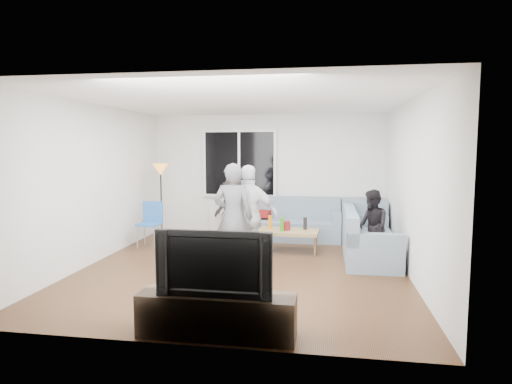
% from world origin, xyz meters
% --- Properties ---
extents(floor, '(5.00, 5.50, 0.04)m').
position_xyz_m(floor, '(0.00, 0.00, -0.02)').
color(floor, '#56351C').
rests_on(floor, ground).
extents(ceiling, '(5.00, 5.50, 0.04)m').
position_xyz_m(ceiling, '(0.00, 0.00, 2.62)').
color(ceiling, white).
rests_on(ceiling, ground).
extents(wall_back, '(5.00, 0.04, 2.60)m').
position_xyz_m(wall_back, '(0.00, 2.77, 1.30)').
color(wall_back, silver).
rests_on(wall_back, ground).
extents(wall_front, '(5.00, 0.04, 2.60)m').
position_xyz_m(wall_front, '(0.00, -2.77, 1.30)').
color(wall_front, silver).
rests_on(wall_front, ground).
extents(wall_left, '(0.04, 5.50, 2.60)m').
position_xyz_m(wall_left, '(-2.52, 0.00, 1.30)').
color(wall_left, silver).
rests_on(wall_left, ground).
extents(wall_right, '(0.04, 5.50, 2.60)m').
position_xyz_m(wall_right, '(2.52, 0.00, 1.30)').
color(wall_right, silver).
rests_on(wall_right, ground).
extents(window_frame, '(1.62, 0.06, 1.47)m').
position_xyz_m(window_frame, '(-0.60, 2.69, 1.55)').
color(window_frame, white).
rests_on(window_frame, wall_back).
extents(window_glass, '(1.50, 0.02, 1.35)m').
position_xyz_m(window_glass, '(-0.60, 2.65, 1.55)').
color(window_glass, black).
rests_on(window_glass, window_frame).
extents(window_mullion, '(0.05, 0.03, 1.35)m').
position_xyz_m(window_mullion, '(-0.60, 2.64, 1.55)').
color(window_mullion, white).
rests_on(window_mullion, window_frame).
extents(radiator, '(1.30, 0.12, 0.62)m').
position_xyz_m(radiator, '(-0.60, 2.65, 0.31)').
color(radiator, silver).
rests_on(radiator, floor).
extents(potted_plant, '(0.22, 0.20, 0.35)m').
position_xyz_m(potted_plant, '(-0.37, 2.62, 0.79)').
color(potted_plant, '#286429').
rests_on(potted_plant, radiator).
extents(vase, '(0.21, 0.21, 0.19)m').
position_xyz_m(vase, '(-0.94, 2.62, 0.71)').
color(vase, silver).
rests_on(vase, radiator).
extents(sofa_back_section, '(2.30, 0.85, 0.85)m').
position_xyz_m(sofa_back_section, '(0.43, 2.27, 0.42)').
color(sofa_back_section, slate).
rests_on(sofa_back_section, floor).
extents(sofa_right_section, '(2.00, 0.85, 0.85)m').
position_xyz_m(sofa_right_section, '(2.02, 0.90, 0.42)').
color(sofa_right_section, slate).
rests_on(sofa_right_section, floor).
extents(sofa_corner, '(0.85, 0.85, 0.85)m').
position_xyz_m(sofa_corner, '(2.03, 2.27, 0.42)').
color(sofa_corner, slate).
rests_on(sofa_corner, floor).
extents(cushion_yellow, '(0.45, 0.40, 0.14)m').
position_xyz_m(cushion_yellow, '(-0.52, 2.25, 0.51)').
color(cushion_yellow, gold).
rests_on(cushion_yellow, sofa_back_section).
extents(cushion_red, '(0.40, 0.34, 0.13)m').
position_xyz_m(cushion_red, '(-0.07, 2.33, 0.51)').
color(cushion_red, maroon).
rests_on(cushion_red, sofa_back_section).
extents(coffee_table, '(1.14, 0.67, 0.40)m').
position_xyz_m(coffee_table, '(0.60, 1.18, 0.20)').
color(coffee_table, olive).
rests_on(coffee_table, floor).
extents(pitcher, '(0.17, 0.17, 0.17)m').
position_xyz_m(pitcher, '(0.55, 1.17, 0.49)').
color(pitcher, maroon).
rests_on(pitcher, coffee_table).
extents(side_chair, '(0.41, 0.41, 0.86)m').
position_xyz_m(side_chair, '(-2.05, 1.13, 0.43)').
color(side_chair, '#2863B0').
rests_on(side_chair, floor).
extents(floor_lamp, '(0.32, 0.32, 1.56)m').
position_xyz_m(floor_lamp, '(-2.05, 1.77, 0.78)').
color(floor_lamp, orange).
rests_on(floor_lamp, floor).
extents(player_left, '(0.61, 0.41, 1.67)m').
position_xyz_m(player_left, '(-0.14, -0.14, 0.83)').
color(player_left, '#4D4D52').
rests_on(player_left, floor).
extents(player_right, '(0.96, 0.42, 1.63)m').
position_xyz_m(player_right, '(0.07, 0.10, 0.81)').
color(player_right, silver).
rests_on(player_right, floor).
extents(spectator_right, '(0.58, 0.68, 1.22)m').
position_xyz_m(spectator_right, '(2.02, 0.58, 0.61)').
color(spectator_right, black).
rests_on(spectator_right, floor).
extents(spectator_back, '(0.92, 0.63, 1.31)m').
position_xyz_m(spectator_back, '(-0.66, 2.30, 0.65)').
color(spectator_back, black).
rests_on(spectator_back, floor).
extents(tv_console, '(1.60, 0.40, 0.44)m').
position_xyz_m(tv_console, '(0.20, -2.50, 0.22)').
color(tv_console, '#2E2217').
rests_on(tv_console, floor).
extents(television, '(1.16, 0.15, 0.67)m').
position_xyz_m(television, '(0.20, -2.50, 0.78)').
color(television, black).
rests_on(television, tv_console).
extents(bottle_e, '(0.07, 0.07, 0.23)m').
position_xyz_m(bottle_e, '(0.90, 1.28, 0.51)').
color(bottle_e, black).
rests_on(bottle_e, coffee_table).
extents(bottle_b, '(0.08, 0.08, 0.25)m').
position_xyz_m(bottle_b, '(0.50, 1.06, 0.52)').
color(bottle_b, '#328818').
rests_on(bottle_b, coffee_table).
extents(bottle_a, '(0.07, 0.07, 0.25)m').
position_xyz_m(bottle_a, '(0.26, 1.27, 0.52)').
color(bottle_a, orange).
rests_on(bottle_a, coffee_table).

